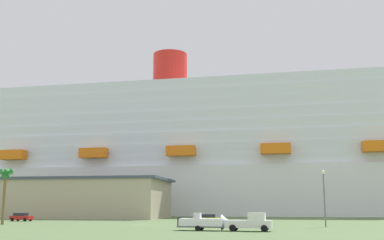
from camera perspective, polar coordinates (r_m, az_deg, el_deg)
ground_plane at (r=106.44m, az=-0.79°, el=-11.94°), size 600.00×600.00×0.00m
cruise_ship at (r=144.25m, az=10.35°, el=-4.90°), size 264.81×36.11×58.34m
terminal_building at (r=119.23m, az=-14.43°, el=-9.17°), size 47.95×23.49×9.41m
pickup_truck at (r=58.41m, az=7.12°, el=-12.22°), size 5.67×2.44×2.20m
small_boat_on_trailer at (r=59.33m, az=1.90°, el=-12.34°), size 7.57×2.37×2.15m
palm_tree at (r=83.12m, az=-21.70°, el=-6.66°), size 2.87×2.81×9.06m
street_lamp at (r=71.29m, az=15.72°, el=-8.17°), size 0.56×0.56×8.08m
parked_car_red_hatchback at (r=99.25m, az=-20.00°, el=-10.98°), size 4.38×2.22×1.58m
parked_car_yellow_taxi at (r=80.89m, az=1.78°, el=-11.88°), size 4.79×2.82×1.58m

